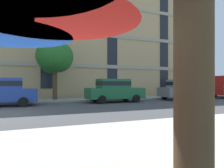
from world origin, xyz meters
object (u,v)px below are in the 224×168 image
object	(u,v)px
sedan_gray	(183,89)
sedan_green	(114,90)
sedan_blue	(1,91)
street_tree_middle	(54,58)

from	to	relation	value
sedan_gray	sedan_green	bearing A→B (deg)	180.00
sedan_blue	sedan_gray	world-z (taller)	same
sedan_blue	sedan_gray	distance (m)	14.38
street_tree_middle	sedan_green	bearing A→B (deg)	-36.36
sedan_green	street_tree_middle	bearing A→B (deg)	143.64
sedan_green	street_tree_middle	xyz separation A→B (m)	(-4.09, 3.01, 2.63)
sedan_blue	sedan_green	xyz separation A→B (m)	(7.72, 0.00, 0.00)
sedan_blue	sedan_green	size ratio (longest dim) A/B	1.00
sedan_green	sedan_gray	bearing A→B (deg)	0.00
sedan_green	sedan_gray	xyz separation A→B (m)	(6.66, 0.00, 0.00)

